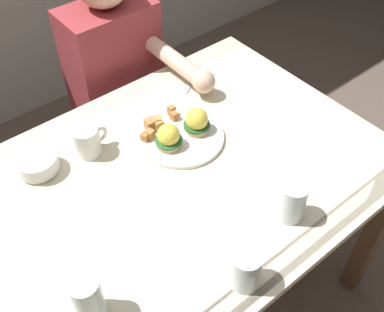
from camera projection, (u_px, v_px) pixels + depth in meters
ground_plane at (186, 290)px, 1.89m from camera, size 6.00×6.00×0.00m
dining_table at (184, 193)px, 1.44m from camera, size 1.20×0.90×0.74m
eggs_benedict_plate at (181, 132)px, 1.43m from camera, size 0.27×0.27×0.09m
fruit_bowl at (38, 164)px, 1.34m from camera, size 0.12×0.12×0.05m
coffee_mug at (88, 140)px, 1.37m from camera, size 0.11×0.08×0.09m
fork at (192, 79)px, 1.66m from camera, size 0.14×0.10×0.00m
water_glass_near at (291, 203)px, 1.21m from camera, size 0.07×0.07×0.12m
water_glass_far at (245, 271)px, 1.08m from camera, size 0.07×0.07×0.11m
water_glass_extra at (88, 300)px, 1.01m from camera, size 0.07×0.07×0.14m
diner_person at (120, 79)px, 1.81m from camera, size 0.34×0.54×1.14m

